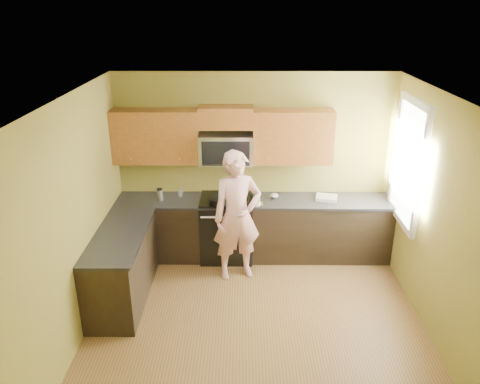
{
  "coord_description": "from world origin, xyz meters",
  "views": [
    {
      "loc": [
        -0.16,
        -4.55,
        3.6
      ],
      "look_at": [
        -0.2,
        1.3,
        1.2
      ],
      "focal_mm": 35.08,
      "sensor_mm": 36.0,
      "label": 1
    }
  ],
  "objects_px": {
    "butter_tub": "(257,203)",
    "stove": "(227,228)",
    "microwave": "(226,163)",
    "woman": "(237,216)",
    "travel_mug": "(160,200)",
    "frying_pan": "(219,202)"
  },
  "relations": [
    {
      "from": "stove",
      "to": "microwave",
      "type": "bearing_deg",
      "value": 90.0
    },
    {
      "from": "butter_tub",
      "to": "travel_mug",
      "type": "height_order",
      "value": "travel_mug"
    },
    {
      "from": "butter_tub",
      "to": "stove",
      "type": "bearing_deg",
      "value": 167.51
    },
    {
      "from": "microwave",
      "to": "woman",
      "type": "xyz_separation_m",
      "value": [
        0.16,
        -0.65,
        -0.54
      ]
    },
    {
      "from": "butter_tub",
      "to": "travel_mug",
      "type": "distance_m",
      "value": 1.39
    },
    {
      "from": "frying_pan",
      "to": "stove",
      "type": "bearing_deg",
      "value": 49.38
    },
    {
      "from": "woman",
      "to": "frying_pan",
      "type": "xyz_separation_m",
      "value": [
        -0.26,
        0.38,
        0.04
      ]
    },
    {
      "from": "microwave",
      "to": "travel_mug",
      "type": "bearing_deg",
      "value": -171.93
    },
    {
      "from": "butter_tub",
      "to": "frying_pan",
      "type": "bearing_deg",
      "value": -175.05
    },
    {
      "from": "microwave",
      "to": "travel_mug",
      "type": "relative_size",
      "value": 4.27
    },
    {
      "from": "microwave",
      "to": "butter_tub",
      "type": "xyz_separation_m",
      "value": [
        0.43,
        -0.22,
        -0.53
      ]
    },
    {
      "from": "woman",
      "to": "frying_pan",
      "type": "relative_size",
      "value": 3.58
    },
    {
      "from": "woman",
      "to": "butter_tub",
      "type": "relative_size",
      "value": 16.34
    },
    {
      "from": "woman",
      "to": "travel_mug",
      "type": "xyz_separation_m",
      "value": [
        -1.12,
        0.51,
        0.01
      ]
    },
    {
      "from": "stove",
      "to": "frying_pan",
      "type": "distance_m",
      "value": 0.51
    },
    {
      "from": "butter_tub",
      "to": "travel_mug",
      "type": "bearing_deg",
      "value": 176.49
    },
    {
      "from": "microwave",
      "to": "woman",
      "type": "bearing_deg",
      "value": -75.95
    },
    {
      "from": "stove",
      "to": "microwave",
      "type": "distance_m",
      "value": 0.98
    },
    {
      "from": "stove",
      "to": "microwave",
      "type": "relative_size",
      "value": 1.25
    },
    {
      "from": "frying_pan",
      "to": "travel_mug",
      "type": "distance_m",
      "value": 0.87
    },
    {
      "from": "woman",
      "to": "travel_mug",
      "type": "height_order",
      "value": "woman"
    },
    {
      "from": "frying_pan",
      "to": "butter_tub",
      "type": "xyz_separation_m",
      "value": [
        0.53,
        0.05,
        -0.03
      ]
    }
  ]
}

